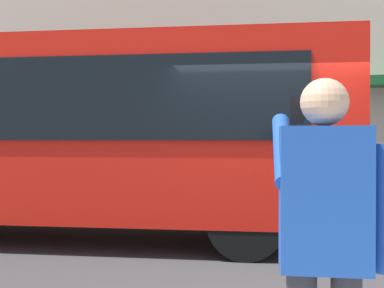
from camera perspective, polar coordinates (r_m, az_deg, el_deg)
The scene contains 3 objects.
ground_plane at distance 6.87m, azimuth 9.23°, elevation -12.56°, with size 60.00×60.00×0.00m, color #38383A.
red_bus at distance 8.01m, azimuth -15.61°, elevation 1.44°, with size 9.05×2.54×3.08m.
pedestrian_photographer at distance 2.35m, azimuth 15.31°, elevation -10.01°, with size 0.53×0.52×1.70m.
Camera 1 is at (0.18, 6.69, 1.58)m, focal length 45.44 mm.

